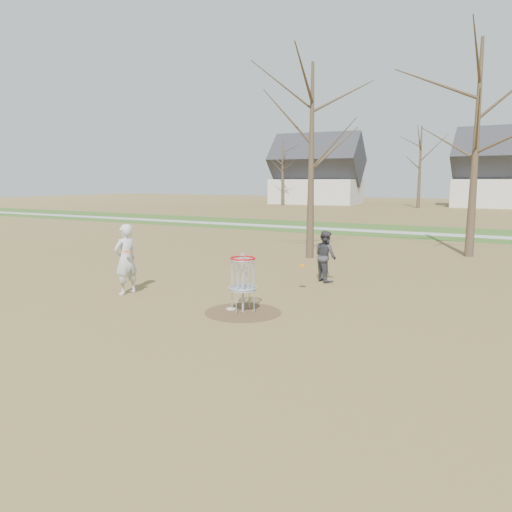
{
  "coord_description": "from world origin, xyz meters",
  "views": [
    {
      "loc": [
        5.87,
        -9.71,
        3.06
      ],
      "look_at": [
        -0.5,
        1.5,
        1.1
      ],
      "focal_mm": 35.0,
      "sensor_mm": 36.0,
      "label": 1
    }
  ],
  "objects_px": {
    "player_standing": "(126,259)",
    "player_throwing": "(325,256)",
    "disc_golf_basket": "(243,274)",
    "disc_grounded": "(231,309)"
  },
  "relations": [
    {
      "from": "player_standing",
      "to": "disc_grounded",
      "type": "bearing_deg",
      "value": 98.57
    },
    {
      "from": "player_throwing",
      "to": "disc_grounded",
      "type": "relative_size",
      "value": 7.11
    },
    {
      "from": "disc_golf_basket",
      "to": "player_standing",
      "type": "bearing_deg",
      "value": 178.66
    },
    {
      "from": "player_standing",
      "to": "player_throwing",
      "type": "distance_m",
      "value": 5.88
    },
    {
      "from": "player_standing",
      "to": "disc_golf_basket",
      "type": "bearing_deg",
      "value": 97.62
    },
    {
      "from": "player_throwing",
      "to": "player_standing",
      "type": "bearing_deg",
      "value": 84.61
    },
    {
      "from": "player_throwing",
      "to": "disc_golf_basket",
      "type": "xyz_separation_m",
      "value": [
        -0.31,
        -4.36,
        0.13
      ]
    },
    {
      "from": "player_standing",
      "to": "player_throwing",
      "type": "height_order",
      "value": "player_standing"
    },
    {
      "from": "player_standing",
      "to": "disc_grounded",
      "type": "relative_size",
      "value": 8.66
    },
    {
      "from": "player_throwing",
      "to": "disc_grounded",
      "type": "xyz_separation_m",
      "value": [
        -0.68,
        -4.3,
        -0.76
      ]
    }
  ]
}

